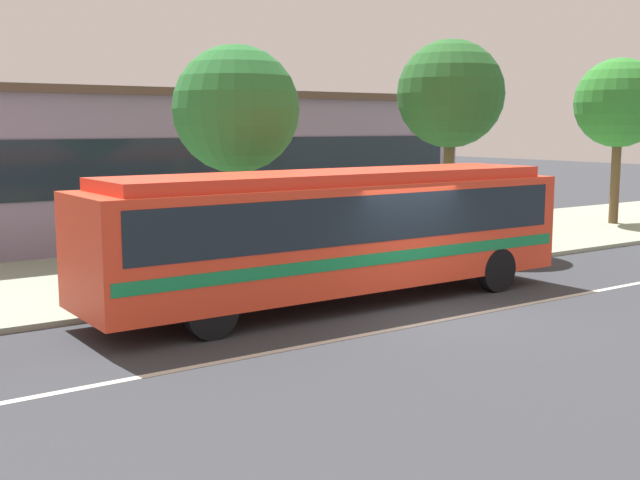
{
  "coord_description": "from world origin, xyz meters",
  "views": [
    {
      "loc": [
        -10.82,
        -11.87,
        3.76
      ],
      "look_at": [
        -1.03,
        2.16,
        1.3
      ],
      "focal_mm": 44.83,
      "sensor_mm": 36.0,
      "label": 1
    }
  ],
  "objects": [
    {
      "name": "sidewalk_slab",
      "position": [
        0.0,
        6.95,
        0.06
      ],
      "size": [
        60.0,
        8.0,
        0.12
      ],
      "primitive_type": "cube",
      "color": "#96A08A",
      "rests_on": "ground_plane"
    },
    {
      "name": "street_tree_mid_block",
      "position": [
        5.92,
        5.43,
        4.65
      ],
      "size": [
        3.16,
        3.16,
        6.14
      ],
      "color": "brown",
      "rests_on": "sidewalk_slab"
    },
    {
      "name": "street_tree_near_stop",
      "position": [
        -1.38,
        5.18,
        4.12
      ],
      "size": [
        3.06,
        3.06,
        5.56
      ],
      "color": "brown",
      "rests_on": "sidewalk_slab"
    },
    {
      "name": "pedestrian_waiting_near_sign",
      "position": [
        -4.6,
        4.11,
        1.1
      ],
      "size": [
        0.48,
        0.48,
        1.67
      ],
      "color": "#6A6752",
      "rests_on": "sidewalk_slab"
    },
    {
      "name": "transit_bus",
      "position": [
        -0.99,
        1.6,
        1.64
      ],
      "size": [
        10.99,
        2.49,
        2.81
      ],
      "color": "red",
      "rests_on": "ground_plane"
    },
    {
      "name": "ground_plane",
      "position": [
        0.0,
        0.0,
        0.0
      ],
      "size": [
        120.0,
        120.0,
        0.0
      ],
      "primitive_type": "plane",
      "color": "#33363C"
    },
    {
      "name": "lane_stripe_center",
      "position": [
        0.0,
        -0.8,
        0.0
      ],
      "size": [
        56.0,
        0.16,
        0.01
      ],
      "primitive_type": "cube",
      "color": "silver",
      "rests_on": "ground_plane"
    },
    {
      "name": "street_tree_far_end",
      "position": [
        15.29,
        6.27,
        4.56
      ],
      "size": [
        3.28,
        3.28,
        6.11
      ],
      "color": "brown",
      "rests_on": "sidewalk_slab"
    },
    {
      "name": "station_building",
      "position": [
        0.57,
        13.84,
        2.44
      ],
      "size": [
        21.12,
        7.57,
        4.87
      ],
      "color": "gray",
      "rests_on": "ground_plane"
    },
    {
      "name": "bus_stop_sign",
      "position": [
        2.66,
        3.49,
        1.6
      ],
      "size": [
        0.16,
        0.43,
        2.29
      ],
      "color": "gray",
      "rests_on": "sidewalk_slab"
    }
  ]
}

